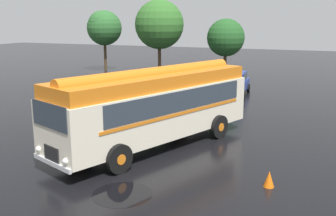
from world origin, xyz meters
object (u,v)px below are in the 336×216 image
vintage_bus (155,104)px  car_mid_left (195,82)px  car_near_left (160,80)px  car_mid_right (234,83)px  traffic_cone (269,179)px

vintage_bus → car_mid_left: vintage_bus is taller
vintage_bus → car_near_left: bearing=112.2°
car_near_left → car_mid_left: 2.82m
car_near_left → car_mid_right: bearing=6.0°
car_mid_left → car_mid_right: 2.94m
vintage_bus → car_mid_right: size_ratio=2.39×
car_mid_left → car_mid_right: bearing=11.1°
vintage_bus → car_near_left: vintage_bus is taller
car_near_left → traffic_cone: car_near_left is taller
vintage_bus → car_mid_right: (0.53, 13.28, -1.05)m
vintage_bus → car_mid_left: (-2.36, 12.72, -1.05)m
car_mid_right → traffic_cone: size_ratio=7.81×
car_mid_left → vintage_bus: bearing=-79.5°
traffic_cone → vintage_bus: bearing=154.4°
vintage_bus → car_mid_left: bearing=100.5°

